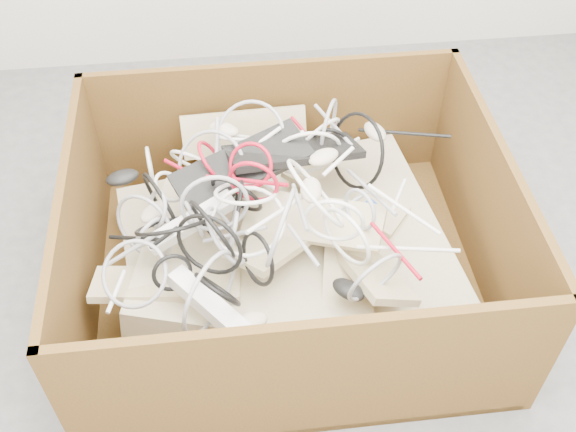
{
  "coord_description": "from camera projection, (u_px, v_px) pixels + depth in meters",
  "views": [
    {
      "loc": [
        -0.27,
        -1.21,
        1.78
      ],
      "look_at": [
        -0.11,
        0.18,
        0.3
      ],
      "focal_mm": 42.55,
      "sensor_mm": 36.0,
      "label": 1
    }
  ],
  "objects": [
    {
      "name": "vga_plug",
      "position": [
        371.0,
        208.0,
        2.0
      ],
      "size": [
        0.06,
        0.06,
        0.03
      ],
      "primitive_type": "cube",
      "rotation": [
        0.09,
        0.14,
        -0.93
      ],
      "color": "#0C40B7",
      "rests_on": "keyboard_pile"
    },
    {
      "name": "cardboard_box",
      "position": [
        283.0,
        258.0,
        2.14
      ],
      "size": [
        1.26,
        1.05,
        0.53
      ],
      "color": "#432810",
      "rests_on": "ground"
    },
    {
      "name": "cable_tangle",
      "position": [
        249.0,
        202.0,
        1.94
      ],
      "size": [
        1.11,
        0.84,
        0.45
      ],
      "color": "black",
      "rests_on": "keyboard_pile"
    },
    {
      "name": "power_strip_left",
      "position": [
        191.0,
        222.0,
        1.92
      ],
      "size": [
        0.27,
        0.15,
        0.11
      ],
      "primitive_type": "cube",
      "rotation": [
        0.14,
        -0.26,
        0.37
      ],
      "color": "silver",
      "rests_on": "keyboard_pile"
    },
    {
      "name": "mice_scatter",
      "position": [
        264.0,
        197.0,
        1.99
      ],
      "size": [
        0.9,
        0.74,
        0.21
      ],
      "color": "#BBAC97",
      "rests_on": "keyboard_pile"
    },
    {
      "name": "keyboard_pile",
      "position": [
        282.0,
        216.0,
        2.06
      ],
      "size": [
        1.0,
        0.94,
        0.36
      ],
      "color": "tan",
      "rests_on": "cardboard_box"
    },
    {
      "name": "ground",
      "position": [
        330.0,
        319.0,
        2.14
      ],
      "size": [
        3.0,
        3.0,
        0.0
      ],
      "primitive_type": "plane",
      "color": "#4B4C4E",
      "rests_on": "ground"
    },
    {
      "name": "power_strip_right",
      "position": [
        211.0,
        306.0,
        1.77
      ],
      "size": [
        0.23,
        0.24,
        0.09
      ],
      "primitive_type": "cube",
      "rotation": [
        -0.1,
        0.17,
        -0.82
      ],
      "color": "silver",
      "rests_on": "keyboard_pile"
    }
  ]
}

